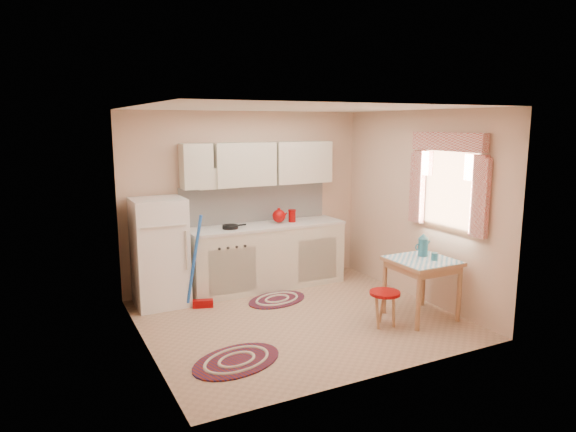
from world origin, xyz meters
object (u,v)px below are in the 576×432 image
object	(u,v)px
stool	(384,309)
base_cabinets	(266,257)
fridge	(160,252)
table	(421,289)

from	to	relation	value
stool	base_cabinets	bearing A→B (deg)	107.38
fridge	base_cabinets	world-z (taller)	fridge
fridge	stool	xyz separation A→B (m)	(2.14, -1.90, -0.49)
table	base_cabinets	bearing A→B (deg)	121.72
fridge	stool	distance (m)	2.90
base_cabinets	table	world-z (taller)	base_cabinets
table	stool	distance (m)	0.59
table	stool	size ratio (longest dim) A/B	1.71
stool	table	bearing A→B (deg)	3.68
table	stool	bearing A→B (deg)	-176.32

